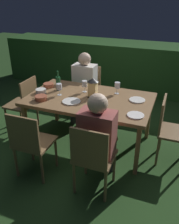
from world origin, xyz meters
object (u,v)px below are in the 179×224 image
object	(u,v)px
chair_side_right_a	(88,88)
green_bottle_on_table	(58,83)
chair_head_near	(24,102)
chair_side_left_b	(93,156)
dining_table	(90,101)
person_in_rust	(99,135)
plate_d	(95,108)
bowl_bread	(41,98)
bowl_salad	(49,85)
lantern_centerpiece	(93,86)
wine_glass_c	(59,87)
wine_glass_b	(85,84)
plate_c	(136,115)
bowl_olives	(41,91)
plate_a	(71,101)
person_in_cream	(83,84)
plate_b	(137,100)
chair_head_far	(170,128)
chair_side_left_a	(31,142)
wine_glass_a	(117,86)

from	to	relation	value
chair_side_right_a	green_bottle_on_table	size ratio (longest dim) A/B	3.00
chair_side_right_a	chair_head_near	xyz separation A→B (m)	(-0.72, -0.90, 0.00)
chair_side_left_b	dining_table	bearing A→B (deg)	112.97
person_in_rust	plate_d	size ratio (longest dim) A/B	4.52
bowl_bread	bowl_salad	world-z (taller)	same
chair_head_near	green_bottle_on_table	xyz separation A→B (m)	(0.57, 0.11, 0.36)
chair_side_right_a	lantern_centerpiece	xyz separation A→B (m)	(0.41, -0.84, 0.39)
chair_side_right_a	wine_glass_c	distance (m)	1.03
chair_side_left_b	wine_glass_b	distance (m)	1.25
dining_table	chair_side_right_a	xyz separation A→B (m)	(-0.38, 0.90, -0.19)
chair_side_left_b	lantern_centerpiece	size ratio (longest dim) A/B	3.28
lantern_centerpiece	green_bottle_on_table	world-z (taller)	green_bottle_on_table
wine_glass_c	bowl_salad	distance (m)	0.38
plate_c	bowl_olives	bearing A→B (deg)	171.47
green_bottle_on_table	plate_a	bearing A→B (deg)	-41.94
dining_table	bowl_olives	world-z (taller)	bowl_olives
wine_glass_b	plate_a	bearing A→B (deg)	-94.80
person_in_cream	plate_b	world-z (taller)	person_in_cream
chair_head_far	bowl_salad	world-z (taller)	chair_head_far
chair_side_right_a	person_in_cream	distance (m)	0.25
bowl_bread	plate_a	bearing A→B (deg)	11.99
chair_side_left_b	chair_head_far	distance (m)	1.15
chair_head_near	lantern_centerpiece	xyz separation A→B (m)	(1.12, 0.06, 0.39)
plate_a	bowl_salad	world-z (taller)	bowl_salad
chair_side_left_b	chair_head_near	world-z (taller)	same
plate_a	plate_b	world-z (taller)	same
person_in_rust	chair_side_left_a	size ratio (longest dim) A/B	1.32
dining_table	chair_side_left_b	distance (m)	1.00
bowl_olives	bowl_bread	xyz separation A→B (m)	(0.13, -0.21, -0.00)
chair_side_left_a	chair_head_far	bearing A→B (deg)	31.36
plate_d	bowl_olives	size ratio (longest dim) A/B	1.73
wine_glass_b	bowl_olives	xyz separation A→B (m)	(-0.57, -0.26, -0.09)
dining_table	wine_glass_b	distance (m)	0.28
person_in_cream	plate_b	size ratio (longest dim) A/B	5.40
chair_side_left_a	plate_a	bearing A→B (deg)	73.16
chair_head_near	green_bottle_on_table	distance (m)	0.68
chair_side_left_b	plate_a	xyz separation A→B (m)	(-0.56, 0.69, 0.25)
wine_glass_c	plate_d	world-z (taller)	wine_glass_c
chair_head_far	plate_c	xyz separation A→B (m)	(-0.40, -0.30, 0.25)
person_in_cream	wine_glass_b	bearing A→B (deg)	-65.70
bowl_olives	chair_head_far	bearing A→B (deg)	2.79
green_bottle_on_table	wine_glass_c	world-z (taller)	green_bottle_on_table
wine_glass_c	dining_table	bearing A→B (deg)	8.07
person_in_rust	wine_glass_a	distance (m)	1.01
plate_b	bowl_bread	xyz separation A→B (m)	(-1.21, -0.44, 0.02)
chair_side_right_a	bowl_olives	bearing A→B (deg)	-108.37
wine_glass_a	wine_glass_c	xyz separation A→B (m)	(-0.74, -0.34, 0.00)
chair_head_near	lantern_centerpiece	distance (m)	1.19
wine_glass_c	green_bottle_on_table	bearing A→B (deg)	121.60
dining_table	chair_head_near	xyz separation A→B (m)	(-1.10, 0.00, -0.19)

